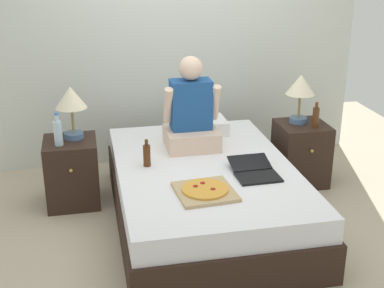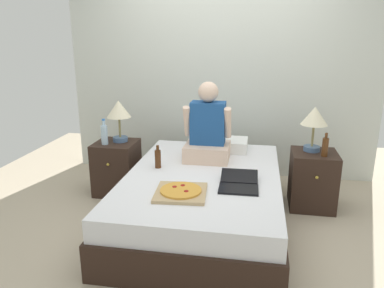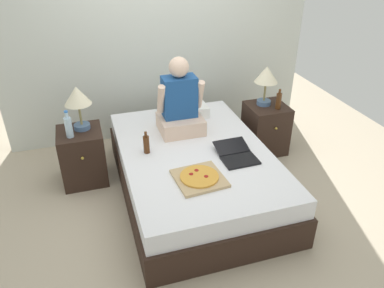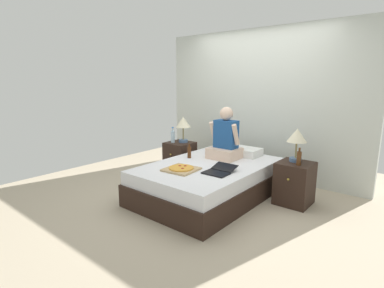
% 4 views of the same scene
% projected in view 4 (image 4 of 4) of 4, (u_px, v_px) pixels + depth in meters
% --- Properties ---
extents(ground_plane, '(5.72, 5.72, 0.00)m').
position_uv_depth(ground_plane, '(209.00, 196.00, 4.35)').
color(ground_plane, tan).
extents(wall_back, '(3.72, 0.12, 2.50)m').
position_uv_depth(wall_back, '(258.00, 104.00, 5.16)').
color(wall_back, silver).
rests_on(wall_back, ground).
extents(bed, '(1.41, 2.11, 0.48)m').
position_uv_depth(bed, '(209.00, 181.00, 4.30)').
color(bed, black).
rests_on(bed, ground).
extents(nightstand_left, '(0.44, 0.47, 0.58)m').
position_uv_depth(nightstand_left, '(180.00, 158.00, 5.34)').
color(nightstand_left, black).
rests_on(nightstand_left, ground).
extents(lamp_on_left_nightstand, '(0.26, 0.26, 0.45)m').
position_uv_depth(lamp_on_left_nightstand, '(183.00, 124.00, 5.23)').
color(lamp_on_left_nightstand, '#4C6B93').
rests_on(lamp_on_left_nightstand, nightstand_left).
extents(water_bottle, '(0.07, 0.07, 0.28)m').
position_uv_depth(water_bottle, '(173.00, 136.00, 5.24)').
color(water_bottle, silver).
rests_on(water_bottle, nightstand_left).
extents(nightstand_right, '(0.44, 0.47, 0.58)m').
position_uv_depth(nightstand_right, '(294.00, 183.00, 4.04)').
color(nightstand_right, black).
rests_on(nightstand_right, ground).
extents(lamp_on_right_nightstand, '(0.26, 0.26, 0.45)m').
position_uv_depth(lamp_on_right_nightstand, '(297.00, 138.00, 3.97)').
color(lamp_on_right_nightstand, '#4C6B93').
rests_on(lamp_on_right_nightstand, nightstand_right).
extents(beer_bottle, '(0.06, 0.06, 0.23)m').
position_uv_depth(beer_bottle, '(299.00, 158.00, 3.84)').
color(beer_bottle, '#512D14').
rests_on(beer_bottle, nightstand_right).
extents(pillow, '(0.52, 0.34, 0.12)m').
position_uv_depth(pillow, '(244.00, 151.00, 4.75)').
color(pillow, white).
rests_on(pillow, bed).
extents(person_seated, '(0.47, 0.40, 0.78)m').
position_uv_depth(person_seated, '(225.00, 140.00, 4.53)').
color(person_seated, beige).
rests_on(person_seated, bed).
extents(laptop, '(0.33, 0.42, 0.07)m').
position_uv_depth(laptop, '(219.00, 171.00, 3.85)').
color(laptop, black).
rests_on(laptop, bed).
extents(pizza_box, '(0.43, 0.43, 0.04)m').
position_uv_depth(pizza_box, '(181.00, 169.00, 3.96)').
color(pizza_box, tan).
rests_on(pizza_box, bed).
extents(beer_bottle_on_bed, '(0.06, 0.06, 0.22)m').
position_uv_depth(beer_bottle_on_bed, '(189.00, 152.00, 4.58)').
color(beer_bottle_on_bed, '#4C2811').
rests_on(beer_bottle_on_bed, bed).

